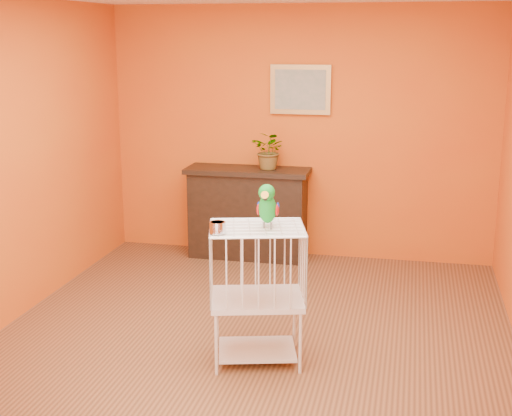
# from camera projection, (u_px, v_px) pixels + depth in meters

# --- Properties ---
(ground) EXTENTS (4.50, 4.50, 0.00)m
(ground) POSITION_uv_depth(u_px,v_px,m) (252.00, 338.00, 5.54)
(ground) COLOR brown
(ground) RESTS_ON ground
(room_shell) EXTENTS (4.50, 4.50, 4.50)m
(room_shell) POSITION_uv_depth(u_px,v_px,m) (252.00, 135.00, 5.17)
(room_shell) COLOR #CA5813
(room_shell) RESTS_ON ground
(console_cabinet) EXTENTS (1.28, 0.46, 0.95)m
(console_cabinet) POSITION_uv_depth(u_px,v_px,m) (248.00, 213.00, 7.46)
(console_cabinet) COLOR black
(console_cabinet) RESTS_ON ground
(potted_plant) EXTENTS (0.46, 0.48, 0.30)m
(potted_plant) POSITION_uv_depth(u_px,v_px,m) (271.00, 154.00, 7.30)
(potted_plant) COLOR #26722D
(potted_plant) RESTS_ON console_cabinet
(framed_picture) EXTENTS (0.62, 0.04, 0.50)m
(framed_picture) POSITION_uv_depth(u_px,v_px,m) (300.00, 90.00, 7.23)
(framed_picture) COLOR #A4763A
(framed_picture) RESTS_ON room_shell
(birdcage) EXTENTS (0.75, 0.65, 1.00)m
(birdcage) POSITION_uv_depth(u_px,v_px,m) (257.00, 292.00, 5.05)
(birdcage) COLOR silver
(birdcage) RESTS_ON ground
(feed_cup) EXTENTS (0.11, 0.11, 0.08)m
(feed_cup) POSITION_uv_depth(u_px,v_px,m) (218.00, 227.00, 4.76)
(feed_cup) COLOR silver
(feed_cup) RESTS_ON birdcage
(parrot) EXTENTS (0.16, 0.29, 0.32)m
(parrot) POSITION_uv_depth(u_px,v_px,m) (267.00, 206.00, 4.86)
(parrot) COLOR #59544C
(parrot) RESTS_ON birdcage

